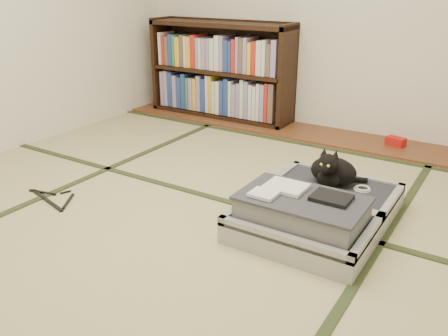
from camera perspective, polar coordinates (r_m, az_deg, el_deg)
The scene contains 9 objects.
floor at distance 2.73m, azimuth -4.86°, elevation -6.99°, with size 4.50×4.50×0.00m, color tan.
wood_strip at distance 4.36m, azimuth 11.14°, elevation 3.99°, with size 4.00×0.50×0.02m, color brown.
red_item at distance 4.19m, azimuth 19.96°, elevation 3.01°, with size 0.15×0.09×0.07m, color red.
tatami_borders at distance 3.09m, azimuth 0.65°, elevation -3.22°, with size 4.00×4.50×0.01m.
bookcase at distance 4.78m, azimuth -0.41°, elevation 11.43°, with size 1.49×0.34×0.96m.
suitcase at distance 2.71m, azimuth 10.88°, elevation -5.09°, with size 0.73×0.97×0.29m.
cat at distance 2.91m, azimuth 12.90°, elevation -0.37°, with size 0.32×0.33×0.26m.
cable_coil at distance 2.93m, azimuth 16.30°, elevation -2.43°, with size 0.10×0.10×0.02m.
hanger at distance 3.22m, azimuth -20.05°, elevation -3.44°, with size 0.43×0.24×0.01m.
Camera 1 is at (1.47, -1.89, 1.31)m, focal length 38.00 mm.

